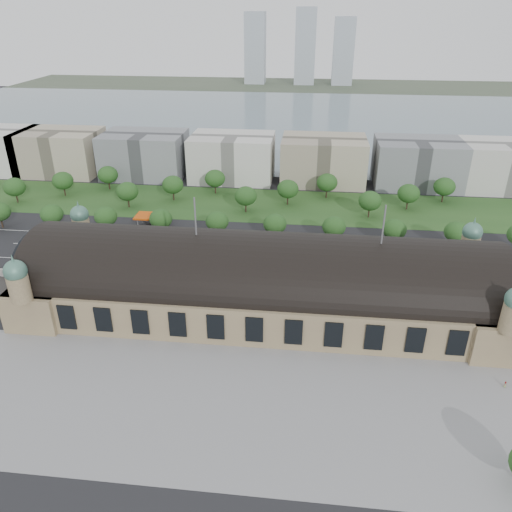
# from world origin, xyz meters

# --- Properties ---
(ground) EXTENTS (900.00, 900.00, 0.00)m
(ground) POSITION_xyz_m (0.00, 0.00, 0.00)
(ground) COLOR black
(ground) RESTS_ON ground
(station) EXTENTS (150.00, 48.40, 44.30)m
(station) POSITION_xyz_m (0.00, 0.00, 10.28)
(station) COLOR #96835D
(station) RESTS_ON ground
(plaza_south) EXTENTS (190.00, 48.00, 0.12)m
(plaza_south) POSITION_xyz_m (10.00, -44.00, 0.00)
(plaza_south) COLOR gray
(plaza_south) RESTS_ON ground
(road_slab) EXTENTS (260.00, 26.00, 0.10)m
(road_slab) POSITION_xyz_m (-20.00, 38.00, 0.00)
(road_slab) COLOR black
(road_slab) RESTS_ON ground
(grass_belt) EXTENTS (300.00, 45.00, 0.10)m
(grass_belt) POSITION_xyz_m (-15.00, 93.00, 0.00)
(grass_belt) COLOR #254B1E
(grass_belt) RESTS_ON ground
(petrol_station) EXTENTS (14.00, 13.00, 5.05)m
(petrol_station) POSITION_xyz_m (-53.91, 65.28, 2.95)
(petrol_station) COLOR #CE4A0C
(petrol_station) RESTS_ON ground
(lake) EXTENTS (700.00, 320.00, 0.08)m
(lake) POSITION_xyz_m (0.00, 298.00, 0.00)
(lake) COLOR slate
(lake) RESTS_ON ground
(far_shore) EXTENTS (700.00, 120.00, 0.14)m
(far_shore) POSITION_xyz_m (0.00, 498.00, 0.00)
(far_shore) COLOR #44513D
(far_shore) RESTS_ON ground
(far_tower_left) EXTENTS (24.00, 24.00, 80.00)m
(far_tower_left) POSITION_xyz_m (-60.00, 508.00, 40.00)
(far_tower_left) COLOR #9EA8B2
(far_tower_left) RESTS_ON ground
(far_tower_mid) EXTENTS (24.00, 24.00, 85.00)m
(far_tower_mid) POSITION_xyz_m (0.00, 508.00, 42.50)
(far_tower_mid) COLOR #9EA8B2
(far_tower_mid) RESTS_ON ground
(far_tower_right) EXTENTS (24.00, 24.00, 75.00)m
(far_tower_right) POSITION_xyz_m (45.00, 508.00, 37.50)
(far_tower_right) COLOR #9EA8B2
(far_tower_right) RESTS_ON ground
(office_1) EXTENTS (45.00, 32.00, 24.00)m
(office_1) POSITION_xyz_m (-130.00, 133.00, 12.00)
(office_1) COLOR #B0A58A
(office_1) RESTS_ON ground
(office_2) EXTENTS (45.00, 32.00, 24.00)m
(office_2) POSITION_xyz_m (-80.00, 133.00, 12.00)
(office_2) COLOR gray
(office_2) RESTS_ON ground
(office_3) EXTENTS (45.00, 32.00, 24.00)m
(office_3) POSITION_xyz_m (-30.00, 133.00, 12.00)
(office_3) COLOR silver
(office_3) RESTS_ON ground
(office_4) EXTENTS (45.00, 32.00, 24.00)m
(office_4) POSITION_xyz_m (20.00, 133.00, 12.00)
(office_4) COLOR #B0A58A
(office_4) RESTS_ON ground
(office_5) EXTENTS (45.00, 32.00, 24.00)m
(office_5) POSITION_xyz_m (70.00, 133.00, 12.00)
(office_5) COLOR gray
(office_5) RESTS_ON ground
(office_6) EXTENTS (45.00, 32.00, 24.00)m
(office_6) POSITION_xyz_m (115.00, 133.00, 12.00)
(office_6) COLOR silver
(office_6) RESTS_ON ground
(tree_row_1) EXTENTS (9.60, 9.60, 11.52)m
(tree_row_1) POSITION_xyz_m (-96.00, 53.00, 7.43)
(tree_row_1) COLOR #2D2116
(tree_row_1) RESTS_ON ground
(tree_row_2) EXTENTS (9.60, 9.60, 11.52)m
(tree_row_2) POSITION_xyz_m (-72.00, 53.00, 7.43)
(tree_row_2) COLOR #2D2116
(tree_row_2) RESTS_ON ground
(tree_row_3) EXTENTS (9.60, 9.60, 11.52)m
(tree_row_3) POSITION_xyz_m (-48.00, 53.00, 7.43)
(tree_row_3) COLOR #2D2116
(tree_row_3) RESTS_ON ground
(tree_row_4) EXTENTS (9.60, 9.60, 11.52)m
(tree_row_4) POSITION_xyz_m (-24.00, 53.00, 7.43)
(tree_row_4) COLOR #2D2116
(tree_row_4) RESTS_ON ground
(tree_row_5) EXTENTS (9.60, 9.60, 11.52)m
(tree_row_5) POSITION_xyz_m (0.00, 53.00, 7.43)
(tree_row_5) COLOR #2D2116
(tree_row_5) RESTS_ON ground
(tree_row_6) EXTENTS (9.60, 9.60, 11.52)m
(tree_row_6) POSITION_xyz_m (24.00, 53.00, 7.43)
(tree_row_6) COLOR #2D2116
(tree_row_6) RESTS_ON ground
(tree_row_7) EXTENTS (9.60, 9.60, 11.52)m
(tree_row_7) POSITION_xyz_m (48.00, 53.00, 7.43)
(tree_row_7) COLOR #2D2116
(tree_row_7) RESTS_ON ground
(tree_row_8) EXTENTS (9.60, 9.60, 11.52)m
(tree_row_8) POSITION_xyz_m (72.00, 53.00, 7.43)
(tree_row_8) COLOR #2D2116
(tree_row_8) RESTS_ON ground
(tree_belt_0) EXTENTS (10.40, 10.40, 12.48)m
(tree_belt_0) POSITION_xyz_m (-130.00, 83.00, 8.05)
(tree_belt_0) COLOR #2D2116
(tree_belt_0) RESTS_ON ground
(tree_belt_1) EXTENTS (10.40, 10.40, 12.48)m
(tree_belt_1) POSITION_xyz_m (-111.00, 95.00, 8.05)
(tree_belt_1) COLOR #2D2116
(tree_belt_1) RESTS_ON ground
(tree_belt_2) EXTENTS (10.40, 10.40, 12.48)m
(tree_belt_2) POSITION_xyz_m (-92.00, 107.00, 8.05)
(tree_belt_2) COLOR #2D2116
(tree_belt_2) RESTS_ON ground
(tree_belt_3) EXTENTS (10.40, 10.40, 12.48)m
(tree_belt_3) POSITION_xyz_m (-73.00, 83.00, 8.05)
(tree_belt_3) COLOR #2D2116
(tree_belt_3) RESTS_ON ground
(tree_belt_4) EXTENTS (10.40, 10.40, 12.48)m
(tree_belt_4) POSITION_xyz_m (-54.00, 95.00, 8.05)
(tree_belt_4) COLOR #2D2116
(tree_belt_4) RESTS_ON ground
(tree_belt_5) EXTENTS (10.40, 10.40, 12.48)m
(tree_belt_5) POSITION_xyz_m (-35.00, 107.00, 8.05)
(tree_belt_5) COLOR #2D2116
(tree_belt_5) RESTS_ON ground
(tree_belt_6) EXTENTS (10.40, 10.40, 12.48)m
(tree_belt_6) POSITION_xyz_m (-16.00, 83.00, 8.05)
(tree_belt_6) COLOR #2D2116
(tree_belt_6) RESTS_ON ground
(tree_belt_7) EXTENTS (10.40, 10.40, 12.48)m
(tree_belt_7) POSITION_xyz_m (3.00, 95.00, 8.05)
(tree_belt_7) COLOR #2D2116
(tree_belt_7) RESTS_ON ground
(tree_belt_8) EXTENTS (10.40, 10.40, 12.48)m
(tree_belt_8) POSITION_xyz_m (22.00, 107.00, 8.05)
(tree_belt_8) COLOR #2D2116
(tree_belt_8) RESTS_ON ground
(tree_belt_9) EXTENTS (10.40, 10.40, 12.48)m
(tree_belt_9) POSITION_xyz_m (41.00, 83.00, 8.05)
(tree_belt_9) COLOR #2D2116
(tree_belt_9) RESTS_ON ground
(tree_belt_10) EXTENTS (10.40, 10.40, 12.48)m
(tree_belt_10) POSITION_xyz_m (60.00, 95.00, 8.05)
(tree_belt_10) COLOR #2D2116
(tree_belt_10) RESTS_ON ground
(tree_belt_11) EXTENTS (10.40, 10.40, 12.48)m
(tree_belt_11) POSITION_xyz_m (79.00, 107.00, 8.05)
(tree_belt_11) COLOR #2D2116
(tree_belt_11) RESTS_ON ground
(traffic_car_1) EXTENTS (4.13, 1.64, 1.34)m
(traffic_car_1) POSITION_xyz_m (-67.22, 45.75, 0.67)
(traffic_car_1) COLOR gray
(traffic_car_1) RESTS_ON ground
(traffic_car_3) EXTENTS (5.40, 2.53, 1.52)m
(traffic_car_3) POSITION_xyz_m (-26.88, 45.19, 0.76)
(traffic_car_3) COLOR maroon
(traffic_car_3) RESTS_ON ground
(traffic_car_4) EXTENTS (4.48, 2.05, 1.49)m
(traffic_car_4) POSITION_xyz_m (2.43, 37.60, 0.74)
(traffic_car_4) COLOR #181742
(traffic_car_4) RESTS_ON ground
(traffic_car_5) EXTENTS (5.00, 1.98, 1.62)m
(traffic_car_5) POSITION_xyz_m (33.43, 38.81, 0.81)
(traffic_car_5) COLOR #525659
(traffic_car_5) RESTS_ON ground
(traffic_car_6) EXTENTS (4.98, 2.31, 1.38)m
(traffic_car_6) POSITION_xyz_m (62.66, 28.53, 0.69)
(traffic_car_6) COLOR silver
(traffic_car_6) RESTS_ON ground
(parked_car_0) EXTENTS (4.30, 3.20, 1.35)m
(parked_car_0) POSITION_xyz_m (-65.53, 23.72, 0.68)
(parked_car_0) COLOR black
(parked_car_0) RESTS_ON ground
(parked_car_1) EXTENTS (6.39, 5.80, 1.65)m
(parked_car_1) POSITION_xyz_m (-71.57, 21.45, 0.83)
(parked_car_1) COLOR maroon
(parked_car_1) RESTS_ON ground
(parked_car_2) EXTENTS (5.86, 4.74, 1.60)m
(parked_car_2) POSITION_xyz_m (-61.07, 23.14, 0.80)
(parked_car_2) COLOR #191844
(parked_car_2) RESTS_ON ground
(parked_car_3) EXTENTS (4.36, 3.60, 1.40)m
(parked_car_3) POSITION_xyz_m (-39.46, 21.00, 0.70)
(parked_car_3) COLOR slate
(parked_car_3) RESTS_ON ground
(parked_car_4) EXTENTS (4.87, 3.42, 1.52)m
(parked_car_4) POSITION_xyz_m (-42.25, 24.38, 0.76)
(parked_car_4) COLOR silver
(parked_car_4) RESTS_ON ground
(parked_car_5) EXTENTS (6.33, 5.86, 1.65)m
(parked_car_5) POSITION_xyz_m (-25.05, 21.00, 0.82)
(parked_car_5) COLOR gray
(parked_car_5) RESTS_ON ground
(parked_car_6) EXTENTS (5.21, 4.45, 1.43)m
(parked_car_6) POSITION_xyz_m (-27.32, 24.09, 0.72)
(parked_car_6) COLOR black
(parked_car_6) RESTS_ON ground
(bus_west) EXTENTS (11.46, 2.82, 3.18)m
(bus_west) POSITION_xyz_m (-9.15, 32.00, 1.59)
(bus_west) COLOR red
(bus_west) RESTS_ON ground
(bus_mid) EXTENTS (10.97, 3.32, 3.01)m
(bus_mid) POSITION_xyz_m (1.22, 31.88, 1.51)
(bus_mid) COLOR silver
(bus_mid) RESTS_ON ground
(bus_east) EXTENTS (13.62, 3.70, 3.76)m
(bus_east) POSITION_xyz_m (8.60, 27.00, 1.88)
(bus_east) COLOR silver
(bus_east) RESTS_ON ground
(pedestrian_0) EXTENTS (1.01, 0.78, 1.82)m
(pedestrian_0) POSITION_xyz_m (65.77, -29.15, 0.91)
(pedestrian_0) COLOR gray
(pedestrian_0) RESTS_ON ground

